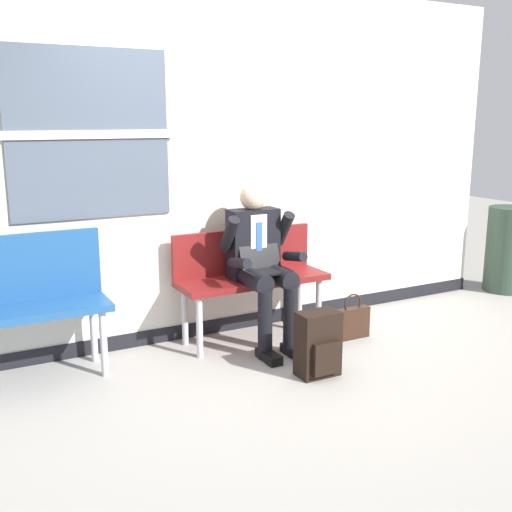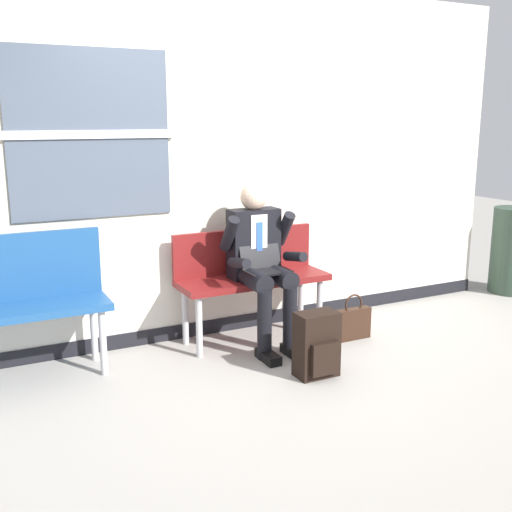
% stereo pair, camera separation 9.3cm
% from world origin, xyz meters
% --- Properties ---
extents(ground_plane, '(18.00, 18.00, 0.00)m').
position_xyz_m(ground_plane, '(0.00, 0.00, 0.00)').
color(ground_plane, '#9E9991').
extents(station_wall, '(5.65, 0.17, 2.81)m').
position_xyz_m(station_wall, '(-0.02, 0.80, 1.40)').
color(station_wall, beige).
rests_on(station_wall, ground).
extents(bench_with_person, '(1.23, 0.42, 0.89)m').
position_xyz_m(bench_with_person, '(0.16, 0.52, 0.55)').
color(bench_with_person, maroon).
rests_on(bench_with_person, ground).
extents(bench_empty, '(1.24, 0.42, 1.00)m').
position_xyz_m(bench_empty, '(-1.63, 0.53, 0.59)').
color(bench_empty, navy).
rests_on(bench_empty, ground).
extents(person_seated, '(0.57, 0.70, 1.28)m').
position_xyz_m(person_seated, '(0.16, 0.32, 0.69)').
color(person_seated, black).
rests_on(person_seated, ground).
extents(backpack, '(0.30, 0.22, 0.46)m').
position_xyz_m(backpack, '(0.23, -0.40, 0.23)').
color(backpack, black).
rests_on(backpack, ground).
extents(handbag, '(0.31, 0.08, 0.38)m').
position_xyz_m(handbag, '(0.89, 0.09, 0.14)').
color(handbag, '#331E14').
rests_on(handbag, ground).
extents(trash_bin, '(0.44, 0.44, 0.88)m').
position_xyz_m(trash_bin, '(3.18, 0.50, 0.44)').
color(trash_bin, '#334738').
rests_on(trash_bin, ground).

